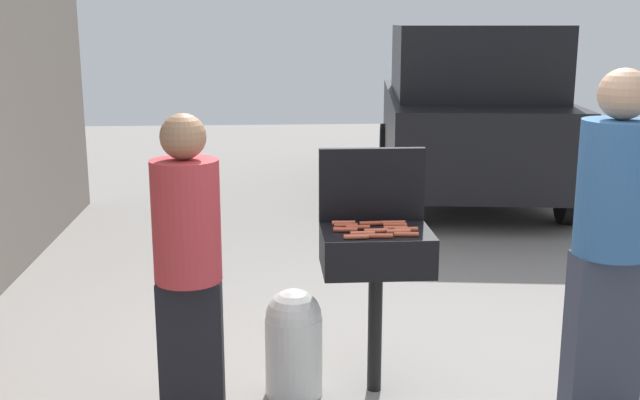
# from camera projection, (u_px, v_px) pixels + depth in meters

# --- Properties ---
(bbq_grill) EXTENTS (0.60, 0.44, 0.94)m
(bbq_grill) POSITION_uv_depth(u_px,v_px,m) (376.00, 256.00, 4.23)
(bbq_grill) COLOR black
(bbq_grill) RESTS_ON ground
(grill_lid_open) EXTENTS (0.60, 0.05, 0.42)m
(grill_lid_open) POSITION_uv_depth(u_px,v_px,m) (372.00, 185.00, 4.36)
(grill_lid_open) COLOR black
(grill_lid_open) RESTS_ON bbq_grill
(hot_dog_0) EXTENTS (0.13, 0.03, 0.03)m
(hot_dog_0) POSITION_uv_depth(u_px,v_px,m) (381.00, 236.00, 4.05)
(hot_dog_0) COLOR #B74C33
(hot_dog_0) RESTS_ON bbq_grill
(hot_dog_1) EXTENTS (0.13, 0.03, 0.03)m
(hot_dog_1) POSITION_uv_depth(u_px,v_px,m) (346.00, 226.00, 4.25)
(hot_dog_1) COLOR #AD4228
(hot_dog_1) RESTS_ON bbq_grill
(hot_dog_2) EXTENTS (0.13, 0.03, 0.03)m
(hot_dog_2) POSITION_uv_depth(u_px,v_px,m) (376.00, 231.00, 4.14)
(hot_dog_2) COLOR #C6593D
(hot_dog_2) RESTS_ON bbq_grill
(hot_dog_3) EXTENTS (0.13, 0.03, 0.03)m
(hot_dog_3) POSITION_uv_depth(u_px,v_px,m) (398.00, 232.00, 4.13)
(hot_dog_3) COLOR #C6593D
(hot_dog_3) RESTS_ON bbq_grill
(hot_dog_4) EXTENTS (0.13, 0.03, 0.03)m
(hot_dog_4) POSITION_uv_depth(u_px,v_px,m) (395.00, 225.00, 4.26)
(hot_dog_4) COLOR #AD4228
(hot_dog_4) RESTS_ON bbq_grill
(hot_dog_5) EXTENTS (0.13, 0.04, 0.03)m
(hot_dog_5) POSITION_uv_depth(u_px,v_px,m) (406.00, 234.00, 4.08)
(hot_dog_5) COLOR #B74C33
(hot_dog_5) RESTS_ON bbq_grill
(hot_dog_6) EXTENTS (0.13, 0.03, 0.03)m
(hot_dog_6) POSITION_uv_depth(u_px,v_px,m) (406.00, 229.00, 4.17)
(hot_dog_6) COLOR #B74C33
(hot_dog_6) RESTS_ON bbq_grill
(hot_dog_7) EXTENTS (0.13, 0.03, 0.03)m
(hot_dog_7) POSITION_uv_depth(u_px,v_px,m) (362.00, 234.00, 4.09)
(hot_dog_7) COLOR #C6593D
(hot_dog_7) RESTS_ON bbq_grill
(hot_dog_8) EXTENTS (0.13, 0.04, 0.03)m
(hot_dog_8) POSITION_uv_depth(u_px,v_px,m) (345.00, 230.00, 4.17)
(hot_dog_8) COLOR #B74C33
(hot_dog_8) RESTS_ON bbq_grill
(hot_dog_9) EXTENTS (0.13, 0.03, 0.03)m
(hot_dog_9) POSITION_uv_depth(u_px,v_px,m) (371.00, 223.00, 4.30)
(hot_dog_9) COLOR #AD4228
(hot_dog_9) RESTS_ON bbq_grill
(hot_dog_10) EXTENTS (0.13, 0.03, 0.03)m
(hot_dog_10) POSITION_uv_depth(u_px,v_px,m) (394.00, 223.00, 4.31)
(hot_dog_10) COLOR #B74C33
(hot_dog_10) RESTS_ON bbq_grill
(hot_dog_11) EXTENTS (0.13, 0.03, 0.03)m
(hot_dog_11) POSITION_uv_depth(u_px,v_px,m) (358.00, 227.00, 4.21)
(hot_dog_11) COLOR #AD4228
(hot_dog_11) RESTS_ON bbq_grill
(hot_dog_12) EXTENTS (0.13, 0.03, 0.03)m
(hot_dog_12) POSITION_uv_depth(u_px,v_px,m) (356.00, 237.00, 4.03)
(hot_dog_12) COLOR #C6593D
(hot_dog_12) RESTS_ON bbq_grill
(hot_dog_13) EXTENTS (0.13, 0.03, 0.03)m
(hot_dog_13) POSITION_uv_depth(u_px,v_px,m) (395.00, 228.00, 4.20)
(hot_dog_13) COLOR #B74C33
(hot_dog_13) RESTS_ON bbq_grill
(hot_dog_14) EXTENTS (0.13, 0.03, 0.03)m
(hot_dog_14) POSITION_uv_depth(u_px,v_px,m) (343.00, 223.00, 4.31)
(hot_dog_14) COLOR #C6593D
(hot_dog_14) RESTS_ON bbq_grill
(propane_tank) EXTENTS (0.32, 0.32, 0.62)m
(propane_tank) POSITION_uv_depth(u_px,v_px,m) (294.00, 340.00, 4.28)
(propane_tank) COLOR silver
(propane_tank) RESTS_ON ground
(person_left) EXTENTS (0.34, 0.34, 1.62)m
(person_left) POSITION_uv_depth(u_px,v_px,m) (188.00, 261.00, 3.86)
(person_left) COLOR black
(person_left) RESTS_ON ground
(person_right) EXTENTS (0.38, 0.38, 1.83)m
(person_right) POSITION_uv_depth(u_px,v_px,m) (612.00, 233.00, 3.95)
(person_right) COLOR #333847
(person_right) RESTS_ON ground
(parked_minivan) EXTENTS (2.48, 4.60, 2.02)m
(parked_minivan) POSITION_uv_depth(u_px,v_px,m) (467.00, 109.00, 9.31)
(parked_minivan) COLOR black
(parked_minivan) RESTS_ON ground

